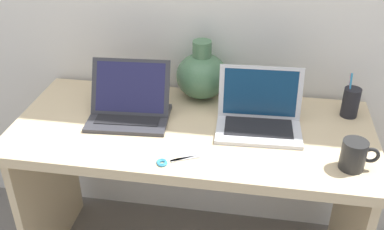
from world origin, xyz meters
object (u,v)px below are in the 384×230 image
Objects in this scene: laptop_left at (130,103)px; green_vase at (202,75)px; coffee_mug at (354,155)px; scissors at (170,161)px; laptop_right at (259,112)px; pen_cup at (351,102)px.

laptop_left is 1.29× the size of green_vase.
coffee_mug reaches higher than scissors.
laptop_right is 0.37m from pen_cup.
green_vase is (0.25, 0.21, 0.04)m from laptop_left.
green_vase reaches higher than laptop_left.
pen_cup is (0.59, -0.07, -0.04)m from green_vase.
coffee_mug is 0.60m from scissors.
pen_cup is at bearing -6.37° from green_vase.
green_vase is at bearing 141.39° from laptop_right.
green_vase is at bearing 173.63° from pen_cup.
coffee_mug is 0.88× the size of scissors.
scissors is at bearing -134.95° from laptop_right.
laptop_left is at bearing -178.41° from laptop_right.
scissors is at bearing -51.35° from laptop_left.
laptop_left is 0.50m from laptop_right.
coffee_mug is 0.69× the size of pen_cup.
laptop_right is at bearing -38.61° from green_vase.
pen_cup is (0.84, 0.14, 0.00)m from laptop_left.
scissors is (-0.63, -0.41, -0.06)m from pen_cup.
coffee_mug is 0.35m from pen_cup.
green_vase is 0.60m from pen_cup.
laptop_left is 0.83m from coffee_mug.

